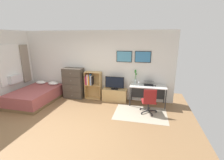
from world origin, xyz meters
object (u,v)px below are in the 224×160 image
(bookshelf, at_px, (92,83))
(wine_glass, at_px, (139,82))
(desk, at_px, (148,88))
(laptop, at_px, (149,83))
(tv_stand, at_px, (115,95))
(dresser, at_px, (74,83))
(bed, at_px, (36,95))
(television, at_px, (115,83))
(office_chair, at_px, (149,101))
(bamboo_vase, at_px, (135,77))
(computer_mouse, at_px, (155,86))

(bookshelf, distance_m, wine_glass, 1.91)
(bookshelf, xyz_separation_m, desk, (2.22, -0.07, -0.04))
(laptop, bearing_deg, tv_stand, 176.59)
(dresser, bearing_deg, desk, -0.09)
(desk, bearing_deg, bed, -169.60)
(television, bearing_deg, bookshelf, 175.67)
(office_chair, distance_m, bamboo_vase, 1.20)
(television, bearing_deg, desk, 0.12)
(television, bearing_deg, computer_mouse, -3.48)
(wine_glass, bearing_deg, tv_stand, 169.61)
(bed, relative_size, laptop, 5.02)
(bookshelf, distance_m, computer_mouse, 2.48)
(tv_stand, height_order, wine_glass, wine_glass)
(laptop, height_order, wine_glass, wine_glass)
(laptop, distance_m, wine_glass, 0.40)
(dresser, relative_size, bookshelf, 1.11)
(desk, height_order, wine_glass, wine_glass)
(office_chair, bearing_deg, dresser, 154.87)
(dresser, xyz_separation_m, computer_mouse, (3.24, -0.10, 0.14))
(bed, bearing_deg, laptop, 11.56)
(tv_stand, relative_size, bamboo_vase, 1.79)
(dresser, height_order, wine_glass, dresser)
(laptop, bearing_deg, television, 177.59)
(dresser, xyz_separation_m, tv_stand, (1.73, 0.02, -0.38))
(bed, bearing_deg, tv_stand, 15.82)
(bookshelf, height_order, office_chair, bookshelf)
(bookshelf, xyz_separation_m, wine_glass, (1.89, -0.22, 0.22))
(television, bearing_deg, bed, -165.34)
(desk, bearing_deg, computer_mouse, -20.85)
(dresser, height_order, desk, dresser)
(bed, height_order, bamboo_vase, bamboo_vase)
(bed, bearing_deg, bookshelf, 23.74)
(bookshelf, height_order, bamboo_vase, bamboo_vase)
(dresser, xyz_separation_m, bamboo_vase, (2.50, 0.12, 0.36))
(bed, relative_size, dresser, 1.61)
(dresser, xyz_separation_m, bookshelf, (0.77, 0.07, 0.03))
(dresser, distance_m, desk, 2.99)
(dresser, bearing_deg, office_chair, -15.05)
(television, xyz_separation_m, laptop, (1.28, 0.04, 0.07))
(bed, height_order, tv_stand, bed)
(desk, relative_size, wine_glass, 7.19)
(tv_stand, distance_m, computer_mouse, 1.60)
(bed, height_order, bookshelf, bookshelf)
(laptop, height_order, computer_mouse, laptop)
(office_chair, relative_size, laptop, 2.16)
(dresser, bearing_deg, bookshelf, 4.86)
(bookshelf, relative_size, laptop, 2.80)
(wine_glass, bearing_deg, bookshelf, 173.33)
(bamboo_vase, bearing_deg, dresser, -177.27)
(dresser, distance_m, wine_glass, 2.67)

